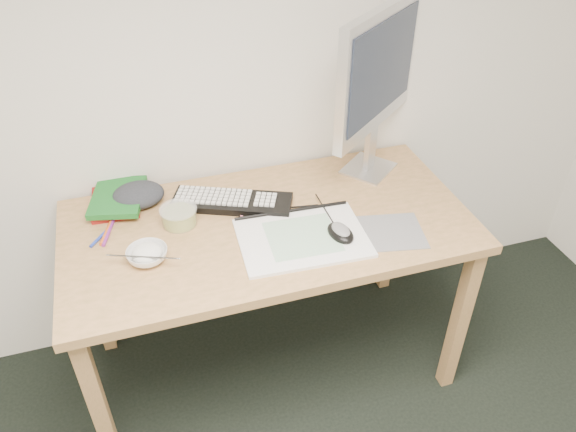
% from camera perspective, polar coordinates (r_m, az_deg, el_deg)
% --- Properties ---
extents(desk, '(1.40, 0.70, 0.75)m').
position_cam_1_polar(desk, '(1.99, -1.95, -2.53)').
color(desk, tan).
rests_on(desk, ground).
extents(mousepad, '(0.25, 0.23, 0.00)m').
position_cam_1_polar(mousepad, '(1.92, 10.42, -1.61)').
color(mousepad, slate).
rests_on(mousepad, desk).
extents(sketchpad, '(0.43, 0.32, 0.01)m').
position_cam_1_polar(sketchpad, '(1.86, 1.46, -2.24)').
color(sketchpad, silver).
rests_on(sketchpad, desk).
extents(keyboard, '(0.44, 0.29, 0.03)m').
position_cam_1_polar(keyboard, '(2.02, -5.70, 1.43)').
color(keyboard, black).
rests_on(keyboard, desk).
extents(monitor, '(0.44, 0.37, 0.63)m').
position_cam_1_polar(monitor, '(2.06, 9.10, 14.01)').
color(monitor, silver).
rests_on(monitor, desk).
extents(mouse, '(0.09, 0.13, 0.04)m').
position_cam_1_polar(mouse, '(1.86, 5.37, -1.42)').
color(mouse, black).
rests_on(mouse, sketchpad).
extents(rice_bowl, '(0.17, 0.17, 0.04)m').
position_cam_1_polar(rice_bowl, '(1.83, -14.10, -3.88)').
color(rice_bowl, silver).
rests_on(rice_bowl, desk).
extents(chopsticks, '(0.21, 0.10, 0.02)m').
position_cam_1_polar(chopsticks, '(1.78, -14.48, -4.05)').
color(chopsticks, silver).
rests_on(chopsticks, rice_bowl).
extents(fruit_tub, '(0.14, 0.14, 0.06)m').
position_cam_1_polar(fruit_tub, '(1.95, -11.01, -0.01)').
color(fruit_tub, '#E2C84F').
rests_on(fruit_tub, desk).
extents(book_red, '(0.17, 0.22, 0.02)m').
position_cam_1_polar(book_red, '(2.11, -17.14, 1.41)').
color(book_red, maroon).
rests_on(book_red, desk).
extents(book_green, '(0.23, 0.28, 0.02)m').
position_cam_1_polar(book_green, '(2.09, -16.90, 1.86)').
color(book_green, '#186021').
rests_on(book_green, book_red).
extents(cloth_lump, '(0.18, 0.16, 0.06)m').
position_cam_1_polar(cloth_lump, '(2.08, -14.97, 2.07)').
color(cloth_lump, '#2A2D32').
rests_on(cloth_lump, desk).
extents(pencil_pink, '(0.19, 0.03, 0.01)m').
position_cam_1_polar(pencil_pink, '(1.99, -2.30, 0.67)').
color(pencil_pink, '#D06880').
rests_on(pencil_pink, desk).
extents(pencil_tan, '(0.15, 0.14, 0.01)m').
position_cam_1_polar(pencil_tan, '(1.94, -2.12, -0.47)').
color(pencil_tan, tan).
rests_on(pencil_tan, desk).
extents(pencil_black, '(0.16, 0.03, 0.01)m').
position_cam_1_polar(pencil_black, '(2.00, 0.84, 0.93)').
color(pencil_black, black).
rests_on(pencil_black, desk).
extents(marker_blue, '(0.08, 0.10, 0.01)m').
position_cam_1_polar(marker_blue, '(1.97, -18.46, -1.97)').
color(marker_blue, '#1F36A8').
rests_on(marker_blue, desk).
extents(marker_orange, '(0.06, 0.14, 0.01)m').
position_cam_1_polar(marker_orange, '(1.98, -17.90, -1.47)').
color(marker_orange, '#DF561A').
rests_on(marker_orange, desk).
extents(marker_purple, '(0.05, 0.13, 0.01)m').
position_cam_1_polar(marker_purple, '(1.97, -17.79, -1.63)').
color(marker_purple, '#7B2588').
rests_on(marker_purple, desk).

